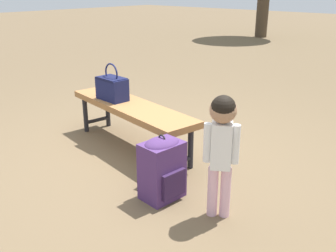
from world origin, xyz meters
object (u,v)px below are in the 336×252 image
object	(u,v)px
handbag	(112,87)
backpack_small	(162,165)
child_standing	(222,138)
park_bench	(131,110)
backpack_large	(162,167)

from	to	relation	value
handbag	backpack_small	distance (m)	1.13
child_standing	backpack_small	size ratio (longest dim) A/B	2.52
park_bench	backpack_small	size ratio (longest dim) A/B	4.69
handbag	backpack_large	xyz separation A→B (m)	(1.13, -0.49, -0.32)
handbag	backpack_small	world-z (taller)	handbag
child_standing	backpack_large	size ratio (longest dim) A/B	1.71
handbag	park_bench	bearing A→B (deg)	3.07
child_standing	backpack_large	world-z (taller)	child_standing
backpack_large	backpack_small	distance (m)	0.21
backpack_large	backpack_small	world-z (taller)	backpack_large
backpack_large	park_bench	bearing A→B (deg)	150.15
park_bench	backpack_small	world-z (taller)	park_bench
handbag	child_standing	world-z (taller)	child_standing
park_bench	handbag	size ratio (longest dim) A/B	4.46
backpack_large	backpack_small	size ratio (longest dim) A/B	1.47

